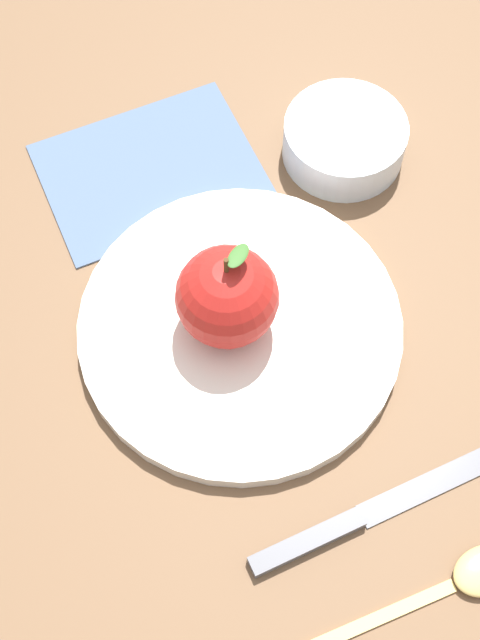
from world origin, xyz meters
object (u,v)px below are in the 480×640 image
Objects in this scene: side_bowl at (345,137)px; spoon at (464,580)px; linen_napkin at (150,169)px; dinner_plate at (240,327)px; apple at (227,297)px; knife at (353,520)px.

side_bowl reaches higher than spoon.
dinner_plate is at bearing -97.68° from linen_napkin.
spoon is at bearing -84.54° from apple.
side_bowl reaches higher than linen_napkin.
knife reaches higher than linen_napkin.
linen_napkin is at bearing 79.78° from apple.
dinner_plate is 0.25m from spoon.
side_bowl is at bearing -28.13° from linen_napkin.
apple is at bearing -100.22° from linen_napkin.
linen_napkin is (0.02, 0.17, -0.01)m from dinner_plate.
spoon is (0.04, -0.08, 0.00)m from knife.
linen_napkin is at bearing 82.32° from dinner_plate.
dinner_plate reaches higher than spoon.
apple reaches higher than knife.
spoon reaches higher than linen_napkin.
dinner_plate is 0.18m from linen_napkin.
linen_napkin is (0.01, 0.42, -0.00)m from spoon.
dinner_plate is 1.55× the size of spoon.
side_bowl is at bearing 53.80° from knife.
apple is 0.47× the size of knife.
apple is at bearing -154.49° from side_bowl.
linen_napkin is (0.04, 0.34, -0.00)m from knife.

